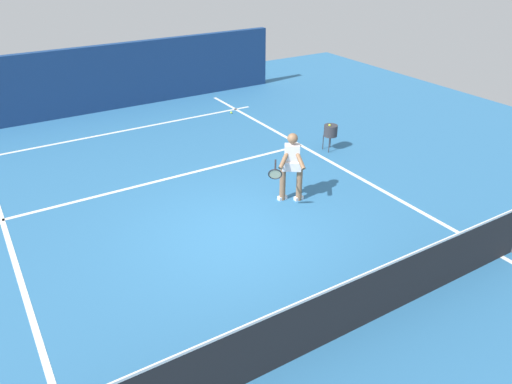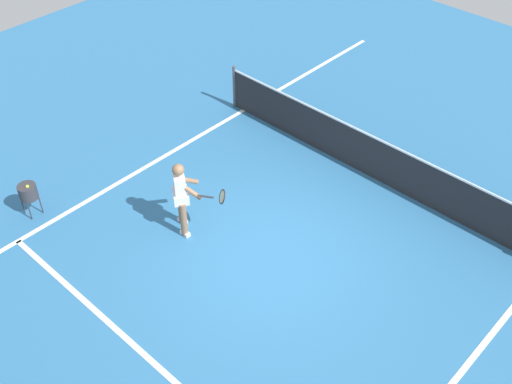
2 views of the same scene
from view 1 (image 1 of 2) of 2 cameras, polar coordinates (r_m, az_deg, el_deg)
ground_plane at (r=9.61m, az=-2.56°, el=-4.95°), size 23.70×23.70×0.00m
court_back_wall at (r=16.89m, az=-17.82°, el=12.35°), size 12.56×0.24×2.08m
baseline_marking at (r=15.16m, az=-15.00°, el=6.89°), size 8.56×0.10×0.01m
service_line_marking at (r=11.96m, az=-9.53°, el=1.71°), size 7.56×0.10×0.01m
sideline_left_marking at (r=11.65m, az=13.86°, el=0.51°), size 0.10×16.23×0.01m
sideline_right_marking at (r=8.80m, az=-25.00°, el=-11.51°), size 0.10×16.23×0.01m
court_net at (r=7.24m, az=10.15°, el=-13.21°), size 8.24×0.08×1.08m
tennis_player at (r=10.44m, az=4.11°, el=3.13°), size 1.09×0.76×1.55m
tennis_ball_near at (r=16.12m, az=-2.89°, el=9.19°), size 0.07×0.07×0.07m
ball_hopper at (r=13.27m, az=8.64°, el=7.03°), size 0.36×0.36×0.74m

